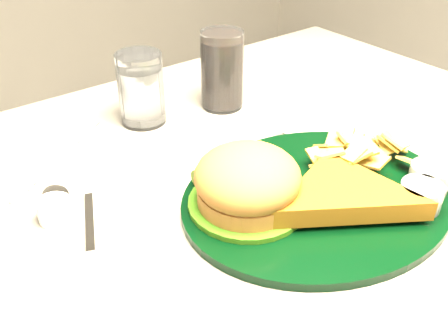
# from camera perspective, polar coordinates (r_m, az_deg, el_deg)

# --- Properties ---
(dinner_plate) EXTENTS (0.39, 0.34, 0.08)m
(dinner_plate) POSITION_cam_1_polar(r_m,az_deg,el_deg) (0.62, 10.99, -0.61)
(dinner_plate) COLOR black
(dinner_plate) RESTS_ON table
(water_glass) EXTENTS (0.08, 0.08, 0.11)m
(water_glass) POSITION_cam_1_polar(r_m,az_deg,el_deg) (0.79, -9.46, 8.92)
(water_glass) COLOR silver
(water_glass) RESTS_ON table
(cola_glass) EXTENTS (0.08, 0.08, 0.13)m
(cola_glass) POSITION_cam_1_polar(r_m,az_deg,el_deg) (0.83, -0.22, 11.13)
(cola_glass) COLOR black
(cola_glass) RESTS_ON table
(fork_napkin) EXTENTS (0.13, 0.16, 0.01)m
(fork_napkin) POSITION_cam_1_polar(r_m,az_deg,el_deg) (0.70, 12.18, 0.37)
(fork_napkin) COLOR white
(fork_napkin) RESTS_ON table
(spoon) EXTENTS (0.10, 0.15, 0.01)m
(spoon) POSITION_cam_1_polar(r_m,az_deg,el_deg) (0.61, -15.14, -5.66)
(spoon) COLOR white
(spoon) RESTS_ON table
(ramekin) EXTENTS (0.04, 0.04, 0.03)m
(ramekin) POSITION_cam_1_polar(r_m,az_deg,el_deg) (0.62, -18.80, -4.58)
(ramekin) COLOR white
(ramekin) RESTS_ON table
(wrapped_straw) EXTENTS (0.23, 0.19, 0.01)m
(wrapped_straw) POSITION_cam_1_polar(r_m,az_deg,el_deg) (0.74, -18.23, 1.31)
(wrapped_straw) COLOR white
(wrapped_straw) RESTS_ON table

